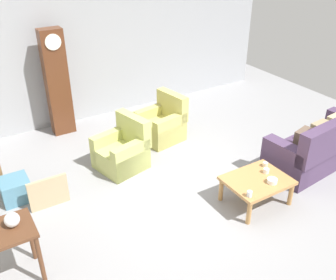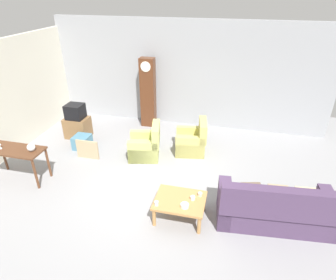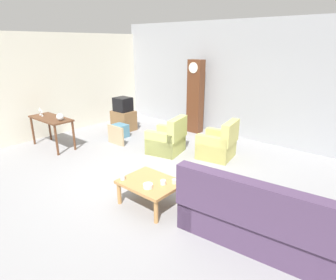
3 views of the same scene
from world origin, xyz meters
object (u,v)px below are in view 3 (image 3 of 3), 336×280
tv_stand_cabinet (124,120)px  cup_cream_tall (174,181)px  couch_floral (257,219)px  armchair_olive_near (167,141)px  glass_dome_cloche (60,117)px  bowl_white_stacked (148,186)px  armchair_olive_far (218,145)px  cup_blue_rimmed (123,177)px  storage_box_blue (119,131)px  tv_crt (123,104)px  console_table_dark (51,122)px  wine_glass_tall (40,110)px  framed_picture_leaning (116,135)px  coffee_table_wood (150,185)px  cup_white_porcelain (163,182)px  grandfather_clock (195,97)px  wine_glass_mid (42,112)px

tv_stand_cabinet → cup_cream_tall: size_ratio=8.15×
couch_floral → armchair_olive_near: couch_floral is taller
glass_dome_cloche → bowl_white_stacked: 3.62m
armchair_olive_far → cup_blue_rimmed: size_ratio=10.61×
couch_floral → storage_box_blue: couch_floral is taller
tv_crt → glass_dome_cloche: size_ratio=2.72×
console_table_dark → tv_crt: size_ratio=2.71×
armchair_olive_far → cup_blue_rimmed: 2.80m
glass_dome_cloche → wine_glass_tall: (-0.88, -0.06, 0.05)m
glass_dome_cloche → cup_cream_tall: size_ratio=2.11×
framed_picture_leaning → wine_glass_tall: wine_glass_tall is taller
coffee_table_wood → cup_white_porcelain: bearing=14.4°
grandfather_clock → wine_glass_tall: bearing=-125.4°
armchair_olive_far → storage_box_blue: (-2.99, -0.52, -0.12)m
tv_stand_cabinet → framed_picture_leaning: 1.34m
couch_floral → storage_box_blue: bearing=160.2°
couch_floral → console_table_dark: (-5.61, 0.14, 0.32)m
armchair_olive_near → wine_glass_mid: (-2.84, -1.68, 0.60)m
armchair_olive_far → framed_picture_leaning: size_ratio=1.53×
bowl_white_stacked → glass_dome_cloche: bearing=170.6°
console_table_dark → cup_blue_rimmed: (3.47, -0.64, -0.20)m
cup_white_porcelain → tv_crt: bearing=146.6°
cup_white_porcelain → cup_cream_tall: 0.19m
armchair_olive_near → tv_stand_cabinet: 2.38m
framed_picture_leaning → cup_white_porcelain: (3.00, -1.51, 0.22)m
armchair_olive_near → coffee_table_wood: size_ratio=0.98×
armchair_olive_far → glass_dome_cloche: (-3.24, -2.13, 0.58)m
armchair_olive_near → armchair_olive_far: size_ratio=1.02×
cup_blue_rimmed → bowl_white_stacked: 0.52m
grandfather_clock → wine_glass_mid: bearing=-123.5°
armchair_olive_near → grandfather_clock: 2.08m
wine_glass_tall → bowl_white_stacked: bearing=-6.9°
armchair_olive_near → console_table_dark: bearing=-147.4°
grandfather_clock → bowl_white_stacked: (1.93, -4.06, -0.61)m
framed_picture_leaning → glass_dome_cloche: size_ratio=3.40×
tv_stand_cabinet → wine_glass_mid: wine_glass_mid is taller
framed_picture_leaning → cup_blue_rimmed: bearing=-37.5°
grandfather_clock → tv_stand_cabinet: size_ratio=3.16×
grandfather_clock → glass_dome_cloche: bearing=-115.0°
framed_picture_leaning → glass_dome_cloche: 1.47m
storage_box_blue → tv_crt: bearing=127.2°
armchair_olive_far → storage_box_blue: size_ratio=2.07×
coffee_table_wood → grandfather_clock: size_ratio=0.45×
glass_dome_cloche → armchair_olive_far: bearing=33.3°
cup_white_porcelain → cup_cream_tall: cup_white_porcelain is taller
grandfather_clock → cup_cream_tall: (2.16, -3.67, -0.61)m
armchair_olive_far → tv_stand_cabinet: size_ratio=1.35×
coffee_table_wood → cup_white_porcelain: 0.26m
armchair_olive_near → bowl_white_stacked: (1.44, -2.19, 0.16)m
armchair_olive_near → grandfather_clock: (-0.49, 1.87, 0.78)m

